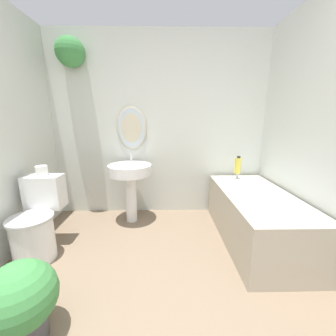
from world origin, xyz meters
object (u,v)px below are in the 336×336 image
object	(u,v)px
shampoo_bottle	(238,165)
bathtub	(255,216)
toilet	(37,223)
pedestal_sink	(130,177)
potted_plant	(21,300)
toilet_paper_roll	(42,171)

from	to	relation	value
shampoo_bottle	bathtub	bearing A→B (deg)	-87.07
toilet	shampoo_bottle	world-z (taller)	shampoo_bottle
pedestal_sink	shampoo_bottle	world-z (taller)	pedestal_sink
toilet	potted_plant	size ratio (longest dim) A/B	1.46
potted_plant	shampoo_bottle	bearing A→B (deg)	41.64
toilet	bathtub	distance (m)	2.23
pedestal_sink	bathtub	bearing A→B (deg)	-18.20
pedestal_sink	shampoo_bottle	size ratio (longest dim) A/B	3.79
toilet	pedestal_sink	size ratio (longest dim) A/B	0.88
toilet_paper_roll	pedestal_sink	bearing A→B (deg)	31.18
toilet	pedestal_sink	world-z (taller)	pedestal_sink
bathtub	shampoo_bottle	size ratio (longest dim) A/B	6.44
shampoo_bottle	pedestal_sink	bearing A→B (deg)	-176.64
toilet	pedestal_sink	distance (m)	1.08
toilet	potted_plant	distance (m)	0.92
pedestal_sink	potted_plant	world-z (taller)	pedestal_sink
potted_plant	toilet_paper_roll	xyz separation A→B (m)	(-0.40, 1.03, 0.51)
bathtub	potted_plant	bearing A→B (deg)	-150.14
potted_plant	toilet	bearing A→B (deg)	115.66
toilet	toilet_paper_roll	bearing A→B (deg)	90.00
shampoo_bottle	toilet	bearing A→B (deg)	-160.86
shampoo_bottle	potted_plant	world-z (taller)	shampoo_bottle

